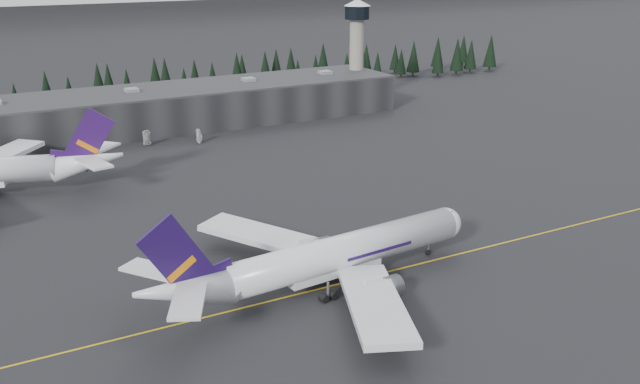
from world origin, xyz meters
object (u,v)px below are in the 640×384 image
control_tower (357,40)px  jet_main (319,259)px  terminal (164,108)px  gse_vehicle_a (147,143)px  gse_vehicle_b (200,141)px

control_tower → jet_main: control_tower is taller
terminal → control_tower: control_tower is taller
gse_vehicle_a → control_tower: bearing=15.0°
gse_vehicle_b → terminal: bearing=-178.6°
terminal → gse_vehicle_a: 23.72m
control_tower → gse_vehicle_a: 92.52m
terminal → gse_vehicle_b: terminal is taller
control_tower → gse_vehicle_a: (-86.73, -22.83, -22.74)m
control_tower → gse_vehicle_b: size_ratio=8.48×
jet_main → gse_vehicle_b: jet_main is taller
gse_vehicle_a → terminal: bearing=59.7°
terminal → gse_vehicle_b: 25.52m
jet_main → gse_vehicle_b: 103.07m
gse_vehicle_a → gse_vehicle_b: 15.47m
terminal → jet_main: jet_main is taller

